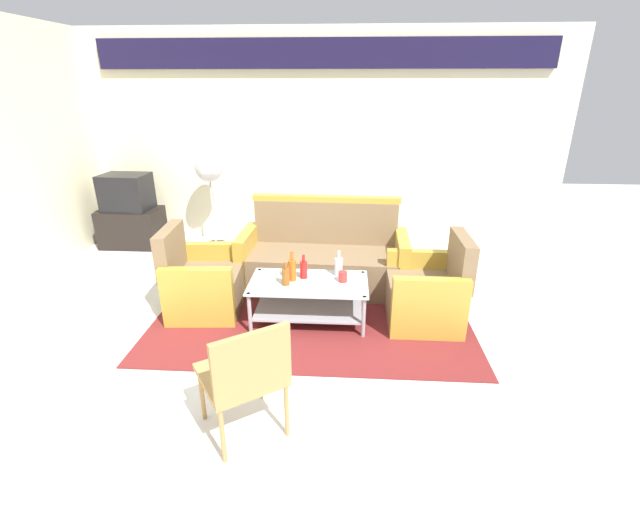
{
  "coord_description": "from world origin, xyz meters",
  "views": [
    {
      "loc": [
        0.35,
        -3.0,
        2.14
      ],
      "look_at": [
        0.12,
        0.69,
        0.65
      ],
      "focal_mm": 24.33,
      "sensor_mm": 36.0,
      "label": 1
    }
  ],
  "objects_px": {
    "armchair_right": "(427,293)",
    "bottle_clear": "(339,266)",
    "pedestal_fan": "(209,174)",
    "wicker_chair": "(245,372)",
    "television": "(126,192)",
    "coffee_table": "(309,295)",
    "bottle_orange": "(292,269)",
    "couch": "(324,260)",
    "cup": "(343,277)",
    "tv_stand": "(132,227)",
    "bottle_brown": "(286,276)",
    "bottle_red": "(304,269)",
    "armchair_left": "(203,283)"
  },
  "relations": [
    {
      "from": "bottle_brown",
      "to": "bottle_red",
      "type": "bearing_deg",
      "value": 46.76
    },
    {
      "from": "armchair_right",
      "to": "bottle_clear",
      "type": "bearing_deg",
      "value": 83.92
    },
    {
      "from": "armchair_right",
      "to": "bottle_clear",
      "type": "xyz_separation_m",
      "value": [
        -0.84,
        0.09,
        0.22
      ]
    },
    {
      "from": "bottle_brown",
      "to": "television",
      "type": "bearing_deg",
      "value": 140.62
    },
    {
      "from": "armchair_left",
      "to": "coffee_table",
      "type": "relative_size",
      "value": 0.77
    },
    {
      "from": "armchair_left",
      "to": "bottle_clear",
      "type": "bearing_deg",
      "value": 86.46
    },
    {
      "from": "armchair_left",
      "to": "bottle_red",
      "type": "bearing_deg",
      "value": 81.97
    },
    {
      "from": "wicker_chair",
      "to": "armchair_right",
      "type": "bearing_deg",
      "value": 14.59
    },
    {
      "from": "coffee_table",
      "to": "cup",
      "type": "bearing_deg",
      "value": 6.03
    },
    {
      "from": "cup",
      "to": "tv_stand",
      "type": "height_order",
      "value": "tv_stand"
    },
    {
      "from": "bottle_red",
      "to": "pedestal_fan",
      "type": "xyz_separation_m",
      "value": [
        -1.43,
        1.88,
        0.51
      ]
    },
    {
      "from": "pedestal_fan",
      "to": "wicker_chair",
      "type": "relative_size",
      "value": 1.51
    },
    {
      "from": "armchair_left",
      "to": "bottle_red",
      "type": "distance_m",
      "value": 1.04
    },
    {
      "from": "bottle_clear",
      "to": "cup",
      "type": "distance_m",
      "value": 0.15
    },
    {
      "from": "bottle_brown",
      "to": "bottle_orange",
      "type": "relative_size",
      "value": 0.77
    },
    {
      "from": "armchair_left",
      "to": "armchair_right",
      "type": "height_order",
      "value": "same"
    },
    {
      "from": "pedestal_fan",
      "to": "armchair_left",
      "type": "bearing_deg",
      "value": -77.15
    },
    {
      "from": "television",
      "to": "coffee_table",
      "type": "bearing_deg",
      "value": 146.95
    },
    {
      "from": "bottle_brown",
      "to": "cup",
      "type": "bearing_deg",
      "value": 10.8
    },
    {
      "from": "bottle_brown",
      "to": "bottle_orange",
      "type": "bearing_deg",
      "value": 65.07
    },
    {
      "from": "armchair_left",
      "to": "tv_stand",
      "type": "relative_size",
      "value": 1.06
    },
    {
      "from": "television",
      "to": "wicker_chair",
      "type": "relative_size",
      "value": 0.74
    },
    {
      "from": "bottle_red",
      "to": "tv_stand",
      "type": "distance_m",
      "value": 3.17
    },
    {
      "from": "bottle_orange",
      "to": "tv_stand",
      "type": "height_order",
      "value": "bottle_orange"
    },
    {
      "from": "armchair_left",
      "to": "pedestal_fan",
      "type": "relative_size",
      "value": 0.67
    },
    {
      "from": "bottle_brown",
      "to": "cup",
      "type": "distance_m",
      "value": 0.53
    },
    {
      "from": "bottle_clear",
      "to": "television",
      "type": "bearing_deg",
      "value": 148.91
    },
    {
      "from": "coffee_table",
      "to": "bottle_orange",
      "type": "xyz_separation_m",
      "value": [
        -0.15,
        0.04,
        0.25
      ]
    },
    {
      "from": "couch",
      "to": "coffee_table",
      "type": "bearing_deg",
      "value": 84.91
    },
    {
      "from": "armchair_left",
      "to": "cup",
      "type": "bearing_deg",
      "value": 80.6
    },
    {
      "from": "tv_stand",
      "to": "bottle_red",
      "type": "bearing_deg",
      "value": -35.39
    },
    {
      "from": "bottle_brown",
      "to": "television",
      "type": "relative_size",
      "value": 0.35
    },
    {
      "from": "bottle_orange",
      "to": "couch",
      "type": "bearing_deg",
      "value": 71.14
    },
    {
      "from": "armchair_right",
      "to": "couch",
      "type": "bearing_deg",
      "value": 55.86
    },
    {
      "from": "coffee_table",
      "to": "television",
      "type": "distance_m",
      "value": 3.29
    },
    {
      "from": "armchair_right",
      "to": "pedestal_fan",
      "type": "xyz_separation_m",
      "value": [
        -2.6,
        1.89,
        0.73
      ]
    },
    {
      "from": "bottle_clear",
      "to": "wicker_chair",
      "type": "relative_size",
      "value": 0.3
    },
    {
      "from": "couch",
      "to": "cup",
      "type": "xyz_separation_m",
      "value": [
        0.22,
        -0.74,
        0.14
      ]
    },
    {
      "from": "bottle_red",
      "to": "bottle_brown",
      "type": "bearing_deg",
      "value": -133.24
    },
    {
      "from": "couch",
      "to": "television",
      "type": "bearing_deg",
      "value": -20.73
    },
    {
      "from": "cup",
      "to": "bottle_clear",
      "type": "bearing_deg",
      "value": 106.97
    },
    {
      "from": "bottle_orange",
      "to": "cup",
      "type": "distance_m",
      "value": 0.48
    },
    {
      "from": "armchair_left",
      "to": "television",
      "type": "distance_m",
      "value": 2.4
    },
    {
      "from": "bottle_clear",
      "to": "pedestal_fan",
      "type": "bearing_deg",
      "value": 134.31
    },
    {
      "from": "bottle_clear",
      "to": "tv_stand",
      "type": "xyz_separation_m",
      "value": [
        -2.9,
        1.75,
        -0.24
      ]
    },
    {
      "from": "armchair_right",
      "to": "tv_stand",
      "type": "distance_m",
      "value": 4.17
    },
    {
      "from": "couch",
      "to": "coffee_table",
      "type": "height_order",
      "value": "couch"
    },
    {
      "from": "tv_stand",
      "to": "wicker_chair",
      "type": "relative_size",
      "value": 0.95
    },
    {
      "from": "bottle_red",
      "to": "wicker_chair",
      "type": "relative_size",
      "value": 0.28
    },
    {
      "from": "couch",
      "to": "pedestal_fan",
      "type": "bearing_deg",
      "value": -35.02
    }
  ]
}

